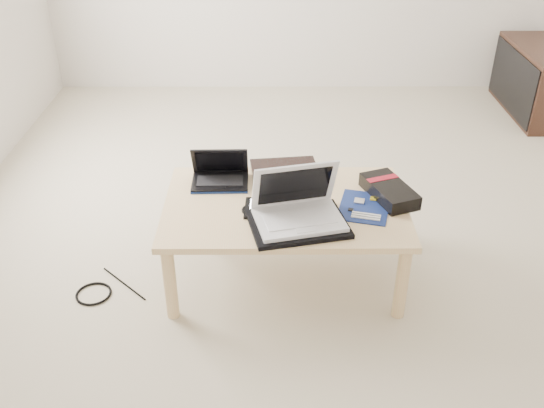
{
  "coord_description": "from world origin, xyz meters",
  "views": [
    {
      "loc": [
        -0.25,
        -2.9,
        1.84
      ],
      "look_at": [
        -0.24,
        -0.55,
        0.4
      ],
      "focal_mm": 40.0,
      "sensor_mm": 36.0,
      "label": 1
    }
  ],
  "objects_px": {
    "media_cabinet": "(538,81)",
    "netbook": "(220,175)",
    "gpu_box": "(389,191)",
    "coffee_table": "(285,213)",
    "white_laptop": "(298,208)"
  },
  "relations": [
    {
      "from": "media_cabinet",
      "to": "netbook",
      "type": "bearing_deg",
      "value": -141.39
    },
    {
      "from": "media_cabinet",
      "to": "gpu_box",
      "type": "xyz_separation_m",
      "value": [
        -1.47,
        -1.95,
        0.18
      ]
    },
    {
      "from": "coffee_table",
      "to": "netbook",
      "type": "relative_size",
      "value": 4.06
    },
    {
      "from": "white_laptop",
      "to": "gpu_box",
      "type": "distance_m",
      "value": 0.48
    },
    {
      "from": "netbook",
      "to": "gpu_box",
      "type": "relative_size",
      "value": 0.8
    },
    {
      "from": "netbook",
      "to": "gpu_box",
      "type": "distance_m",
      "value": 0.8
    },
    {
      "from": "coffee_table",
      "to": "media_cabinet",
      "type": "bearing_deg",
      "value": 45.76
    },
    {
      "from": "media_cabinet",
      "to": "gpu_box",
      "type": "relative_size",
      "value": 2.65
    },
    {
      "from": "netbook",
      "to": "coffee_table",
      "type": "bearing_deg",
      "value": -32.95
    },
    {
      "from": "media_cabinet",
      "to": "gpu_box",
      "type": "bearing_deg",
      "value": -127.06
    },
    {
      "from": "media_cabinet",
      "to": "coffee_table",
      "type": "bearing_deg",
      "value": -134.24
    },
    {
      "from": "netbook",
      "to": "media_cabinet",
      "type": "bearing_deg",
      "value": 38.61
    },
    {
      "from": "netbook",
      "to": "gpu_box",
      "type": "bearing_deg",
      "value": -10.34
    },
    {
      "from": "white_laptop",
      "to": "coffee_table",
      "type": "bearing_deg",
      "value": 107.88
    },
    {
      "from": "coffee_table",
      "to": "media_cabinet",
      "type": "height_order",
      "value": "media_cabinet"
    }
  ]
}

